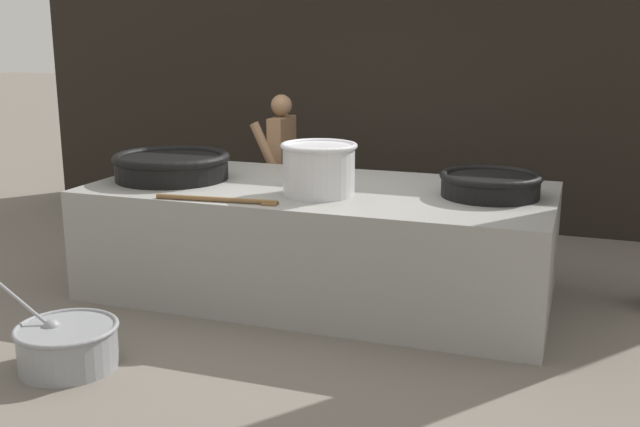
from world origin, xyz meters
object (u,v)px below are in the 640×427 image
Objects in this scene: giant_wok_far at (490,184)px; stock_pot at (319,168)px; giant_wok_near at (172,165)px; cook at (281,164)px; prep_bowl_vegetables at (68,344)px.

stock_pot reaches higher than giant_wok_far.
giant_wok_near reaches higher than giant_wok_far.
giant_wok_far is at bearing 149.85° from cook.
giant_wok_near reaches higher than prep_bowl_vegetables.
cook is at bearing 151.87° from giant_wok_far.
prep_bowl_vegetables is at bearing -140.15° from giant_wok_far.
stock_pot is at bearing -6.98° from giant_wok_near.
cook is 3.48m from prep_bowl_vegetables.
cook reaches higher than giant_wok_near.
stock_pot is (1.49, -0.18, 0.09)m from giant_wok_near.
giant_wok_near is 2.15m from prep_bowl_vegetables.
giant_wok_near is 1.50m from stock_pot.
stock_pot reaches higher than prep_bowl_vegetables.
giant_wok_far is 0.50× the size of cook.
stock_pot is 0.39× the size of cook.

